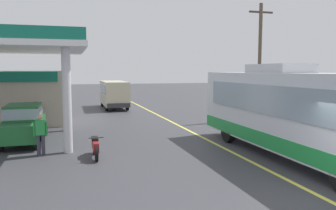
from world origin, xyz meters
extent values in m
plane|color=#38383D|center=(0.00, 20.00, 0.00)|extent=(120.00, 120.00, 0.00)
cube|color=#D8CC4C|center=(0.00, 15.00, 0.00)|extent=(0.16, 50.00, 0.01)
cube|color=silver|center=(1.86, 4.15, 1.88)|extent=(2.50, 11.00, 2.90)
cube|color=#1E8C3F|center=(1.86, 4.15, 0.77)|extent=(2.54, 11.04, 0.56)
cube|color=#8C9EAD|center=(0.59, 4.15, 2.33)|extent=(0.06, 9.35, 1.10)
cube|color=#8C9EAD|center=(3.13, 4.15, 2.33)|extent=(0.06, 9.35, 1.10)
cube|color=#B2B2B7|center=(1.86, 5.15, 3.51)|extent=(1.60, 2.80, 0.36)
cylinder|color=black|center=(0.76, 7.45, 0.50)|extent=(0.30, 1.00, 1.00)
cylinder|color=black|center=(2.96, 7.45, 0.50)|extent=(0.30, 1.00, 1.00)
cylinder|color=silver|center=(-6.60, 7.43, 2.30)|extent=(0.36, 0.36, 4.60)
cylinder|color=silver|center=(-6.60, 12.83, 2.30)|extent=(0.36, 0.36, 4.60)
cube|color=beige|center=(-10.30, 16.33, 1.70)|extent=(7.00, 4.40, 3.40)
cube|color=#1E602D|center=(-8.61, 9.94, 0.72)|extent=(1.70, 4.20, 0.80)
cube|color=#1E602D|center=(-8.61, 10.14, 1.47)|extent=(1.50, 2.31, 0.70)
cube|color=#8C9EAD|center=(-8.61, 10.14, 1.47)|extent=(1.53, 2.35, 0.49)
cylinder|color=black|center=(-9.36, 8.44, 0.32)|extent=(0.20, 0.64, 0.64)
cylinder|color=black|center=(-7.86, 8.44, 0.32)|extent=(0.20, 0.64, 0.64)
cylinder|color=black|center=(-9.36, 11.44, 0.32)|extent=(0.20, 0.64, 0.64)
cylinder|color=black|center=(-7.86, 11.44, 0.32)|extent=(0.20, 0.64, 0.64)
cube|color=#BFB799|center=(-2.63, 23.69, 1.39)|extent=(2.00, 6.00, 2.10)
cube|color=#8C9EAD|center=(-2.63, 23.69, 1.79)|extent=(2.04, 5.10, 0.80)
cube|color=#2D2D33|center=(-2.63, 20.64, 0.54)|extent=(1.90, 0.16, 0.36)
cylinder|color=black|center=(-3.51, 21.69, 0.38)|extent=(0.22, 0.76, 0.76)
cylinder|color=black|center=(-1.75, 21.69, 0.38)|extent=(0.22, 0.76, 0.76)
cylinder|color=black|center=(-3.51, 25.69, 0.38)|extent=(0.22, 0.76, 0.76)
cylinder|color=black|center=(-1.75, 25.69, 0.38)|extent=(0.22, 0.76, 0.76)
cylinder|color=black|center=(-5.57, 5.68, 0.30)|extent=(0.10, 0.60, 0.60)
cylinder|color=black|center=(-5.57, 6.88, 0.30)|extent=(0.10, 0.60, 0.60)
cube|color=maroon|center=(-5.57, 6.28, 0.50)|extent=(0.20, 1.30, 0.36)
cube|color=black|center=(-5.57, 6.43, 0.72)|extent=(0.24, 0.60, 0.12)
cylinder|color=#2D2D33|center=(-5.57, 5.73, 0.90)|extent=(0.55, 0.04, 0.04)
cylinder|color=#33333F|center=(-7.75, 7.33, 0.41)|extent=(0.14, 0.14, 0.82)
cylinder|color=#33333F|center=(-7.57, 7.33, 0.41)|extent=(0.14, 0.14, 0.82)
cube|color=#268C3F|center=(-7.66, 7.33, 1.12)|extent=(0.36, 0.22, 0.60)
sphere|color=tan|center=(-7.66, 7.33, 1.55)|extent=(0.22, 0.22, 0.22)
cylinder|color=#268C3F|center=(-7.89, 7.33, 1.07)|extent=(0.09, 0.09, 0.58)
cylinder|color=#268C3F|center=(-7.43, 7.33, 1.07)|extent=(0.09, 0.09, 0.58)
cylinder|color=#33333F|center=(-8.45, 13.91, 0.41)|extent=(0.14, 0.14, 0.82)
cylinder|color=#33333F|center=(-8.27, 13.91, 0.41)|extent=(0.14, 0.14, 0.82)
cube|color=#3359B2|center=(-8.36, 13.91, 1.12)|extent=(0.36, 0.22, 0.60)
sphere|color=tan|center=(-8.36, 13.91, 1.55)|extent=(0.22, 0.22, 0.22)
cylinder|color=#3359B2|center=(-8.59, 13.91, 1.07)|extent=(0.09, 0.09, 0.58)
cylinder|color=#3359B2|center=(-8.13, 13.91, 1.07)|extent=(0.09, 0.09, 0.58)
cylinder|color=brown|center=(6.35, 13.97, 4.02)|extent=(0.24, 0.24, 8.03)
cube|color=#4C3D33|center=(6.35, 13.97, 7.43)|extent=(1.80, 0.12, 0.12)
camera|label=1|loc=(-6.47, -7.00, 3.42)|focal=36.00mm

